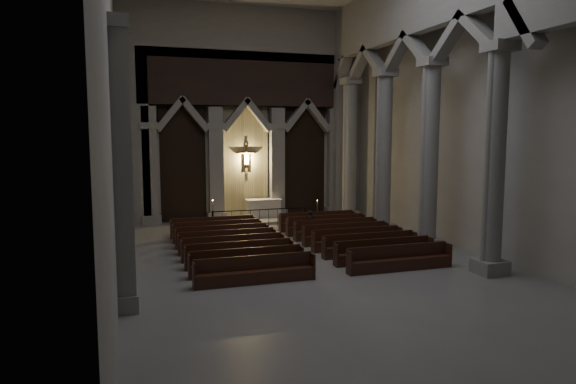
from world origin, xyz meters
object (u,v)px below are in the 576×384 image
at_px(candle_stand_left, 213,221).
at_px(worshipper, 311,223).
at_px(altar_rail, 260,215).
at_px(altar, 264,208).
at_px(candle_stand_right, 317,217).
at_px(pews, 293,244).

xyz_separation_m(candle_stand_left, worshipper, (4.37, -2.84, 0.17)).
bearing_deg(altar_rail, altar, 70.25).
bearing_deg(candle_stand_left, worshipper, -33.01).
bearing_deg(altar, candle_stand_left, -146.66).
distance_m(candle_stand_left, candle_stand_right, 5.78).
xyz_separation_m(altar_rail, candle_stand_right, (3.35, 0.26, -0.31)).
bearing_deg(candle_stand_right, candle_stand_left, -179.81).
distance_m(altar_rail, worshipper, 3.24).
bearing_deg(pews, worshipper, 57.64).
xyz_separation_m(altar, candle_stand_left, (-3.30, -2.17, -0.25)).
height_order(altar, worshipper, worshipper).
relative_size(candle_stand_right, pews, 0.14).
bearing_deg(worshipper, altar_rail, 101.96).
distance_m(altar, candle_stand_right, 3.30).
bearing_deg(pews, candle_stand_right, 60.43).
xyz_separation_m(altar, altar_rail, (-0.86, -2.41, -0.01)).
height_order(candle_stand_left, worshipper, candle_stand_left).
bearing_deg(pews, candle_stand_left, 112.45).
distance_m(candle_stand_right, pews, 6.79).
distance_m(altar, altar_rail, 2.56).
bearing_deg(candle_stand_right, altar_rail, -175.63).
relative_size(candle_stand_left, candle_stand_right, 1.18).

